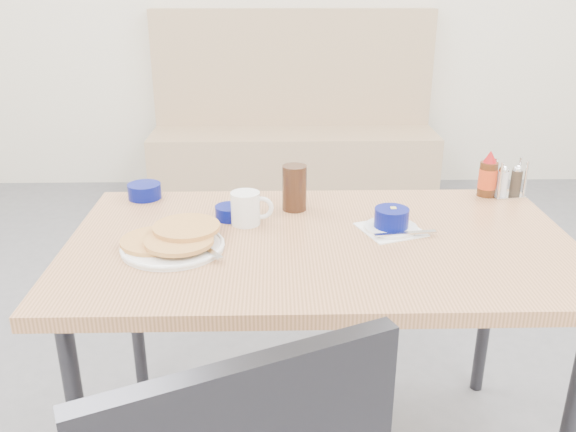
{
  "coord_description": "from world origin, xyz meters",
  "views": [
    {
      "loc": [
        -0.13,
        -1.29,
        1.45
      ],
      "look_at": [
        -0.09,
        0.27,
        0.82
      ],
      "focal_mm": 38.0,
      "sensor_mm": 36.0,
      "label": 1
    }
  ],
  "objects_px": {
    "pancake_plate": "(173,241)",
    "amber_tumbler": "(294,188)",
    "coffee_mug": "(247,208)",
    "creamer_bowl": "(144,191)",
    "butter_bowl": "(230,212)",
    "grits_setting": "(391,221)",
    "dining_table": "(321,259)",
    "condiment_caddy": "(509,184)",
    "booth_bench": "(293,143)",
    "syrup_bottle": "(488,176)"
  },
  "relations": [
    {
      "from": "dining_table",
      "to": "butter_bowl",
      "type": "xyz_separation_m",
      "value": [
        -0.26,
        0.16,
        0.08
      ]
    },
    {
      "from": "coffee_mug",
      "to": "butter_bowl",
      "type": "height_order",
      "value": "coffee_mug"
    },
    {
      "from": "coffee_mug",
      "to": "condiment_caddy",
      "type": "distance_m",
      "value": 0.88
    },
    {
      "from": "grits_setting",
      "to": "condiment_caddy",
      "type": "height_order",
      "value": "condiment_caddy"
    },
    {
      "from": "condiment_caddy",
      "to": "creamer_bowl",
      "type": "bearing_deg",
      "value": 171.0
    },
    {
      "from": "booth_bench",
      "to": "grits_setting",
      "type": "height_order",
      "value": "booth_bench"
    },
    {
      "from": "coffee_mug",
      "to": "grits_setting",
      "type": "bearing_deg",
      "value": -8.11
    },
    {
      "from": "creamer_bowl",
      "to": "syrup_bottle",
      "type": "distance_m",
      "value": 1.12
    },
    {
      "from": "coffee_mug",
      "to": "grits_setting",
      "type": "relative_size",
      "value": 0.56
    },
    {
      "from": "dining_table",
      "to": "pancake_plate",
      "type": "distance_m",
      "value": 0.41
    },
    {
      "from": "grits_setting",
      "to": "syrup_bottle",
      "type": "relative_size",
      "value": 1.45
    },
    {
      "from": "dining_table",
      "to": "condiment_caddy",
      "type": "xyz_separation_m",
      "value": [
        0.64,
        0.33,
        0.11
      ]
    },
    {
      "from": "coffee_mug",
      "to": "syrup_bottle",
      "type": "bearing_deg",
      "value": 16.07
    },
    {
      "from": "grits_setting",
      "to": "creamer_bowl",
      "type": "distance_m",
      "value": 0.81
    },
    {
      "from": "creamer_bowl",
      "to": "dining_table",
      "type": "bearing_deg",
      "value": -31.58
    },
    {
      "from": "dining_table",
      "to": "amber_tumbler",
      "type": "relative_size",
      "value": 9.91
    },
    {
      "from": "condiment_caddy",
      "to": "syrup_bottle",
      "type": "xyz_separation_m",
      "value": [
        -0.07,
        0.01,
        0.02
      ]
    },
    {
      "from": "grits_setting",
      "to": "syrup_bottle",
      "type": "height_order",
      "value": "syrup_bottle"
    },
    {
      "from": "syrup_bottle",
      "to": "dining_table",
      "type": "bearing_deg",
      "value": -149.2
    },
    {
      "from": "grits_setting",
      "to": "butter_bowl",
      "type": "xyz_separation_m",
      "value": [
        -0.47,
        0.1,
        -0.01
      ]
    },
    {
      "from": "dining_table",
      "to": "grits_setting",
      "type": "distance_m",
      "value": 0.23
    },
    {
      "from": "coffee_mug",
      "to": "amber_tumbler",
      "type": "bearing_deg",
      "value": 38.59
    },
    {
      "from": "butter_bowl",
      "to": "syrup_bottle",
      "type": "xyz_separation_m",
      "value": [
        0.83,
        0.18,
        0.05
      ]
    },
    {
      "from": "amber_tumbler",
      "to": "condiment_caddy",
      "type": "height_order",
      "value": "amber_tumbler"
    },
    {
      "from": "booth_bench",
      "to": "grits_setting",
      "type": "bearing_deg",
      "value": -85.28
    },
    {
      "from": "grits_setting",
      "to": "condiment_caddy",
      "type": "distance_m",
      "value": 0.52
    },
    {
      "from": "booth_bench",
      "to": "amber_tumbler",
      "type": "relative_size",
      "value": 13.45
    },
    {
      "from": "amber_tumbler",
      "to": "syrup_bottle",
      "type": "xyz_separation_m",
      "value": [
        0.64,
        0.11,
        -0.0
      ]
    },
    {
      "from": "butter_bowl",
      "to": "amber_tumbler",
      "type": "distance_m",
      "value": 0.21
    },
    {
      "from": "condiment_caddy",
      "to": "syrup_bottle",
      "type": "height_order",
      "value": "syrup_bottle"
    },
    {
      "from": "coffee_mug",
      "to": "creamer_bowl",
      "type": "relative_size",
      "value": 1.17
    },
    {
      "from": "butter_bowl",
      "to": "condiment_caddy",
      "type": "relative_size",
      "value": 0.71
    },
    {
      "from": "booth_bench",
      "to": "syrup_bottle",
      "type": "height_order",
      "value": "booth_bench"
    },
    {
      "from": "butter_bowl",
      "to": "coffee_mug",
      "type": "bearing_deg",
      "value": -37.32
    },
    {
      "from": "pancake_plate",
      "to": "butter_bowl",
      "type": "bearing_deg",
      "value": 56.14
    },
    {
      "from": "butter_bowl",
      "to": "grits_setting",
      "type": "bearing_deg",
      "value": -12.01
    },
    {
      "from": "creamer_bowl",
      "to": "amber_tumbler",
      "type": "relative_size",
      "value": 0.76
    },
    {
      "from": "condiment_caddy",
      "to": "butter_bowl",
      "type": "bearing_deg",
      "value": -177.57
    },
    {
      "from": "dining_table",
      "to": "pancake_plate",
      "type": "bearing_deg",
      "value": -172.9
    },
    {
      "from": "grits_setting",
      "to": "pancake_plate",
      "type": "bearing_deg",
      "value": -170.04
    },
    {
      "from": "booth_bench",
      "to": "condiment_caddy",
      "type": "height_order",
      "value": "booth_bench"
    },
    {
      "from": "booth_bench",
      "to": "amber_tumbler",
      "type": "height_order",
      "value": "booth_bench"
    },
    {
      "from": "grits_setting",
      "to": "amber_tumbler",
      "type": "distance_m",
      "value": 0.32
    },
    {
      "from": "pancake_plate",
      "to": "amber_tumbler",
      "type": "xyz_separation_m",
      "value": [
        0.33,
        0.28,
        0.05
      ]
    },
    {
      "from": "dining_table",
      "to": "condiment_caddy",
      "type": "height_order",
      "value": "condiment_caddy"
    },
    {
      "from": "coffee_mug",
      "to": "creamer_bowl",
      "type": "height_order",
      "value": "coffee_mug"
    },
    {
      "from": "booth_bench",
      "to": "dining_table",
      "type": "distance_m",
      "value": 2.56
    },
    {
      "from": "creamer_bowl",
      "to": "coffee_mug",
      "type": "bearing_deg",
      "value": -33.15
    },
    {
      "from": "booth_bench",
      "to": "syrup_bottle",
      "type": "relative_size",
      "value": 12.33
    },
    {
      "from": "butter_bowl",
      "to": "dining_table",
      "type": "bearing_deg",
      "value": -30.72
    }
  ]
}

